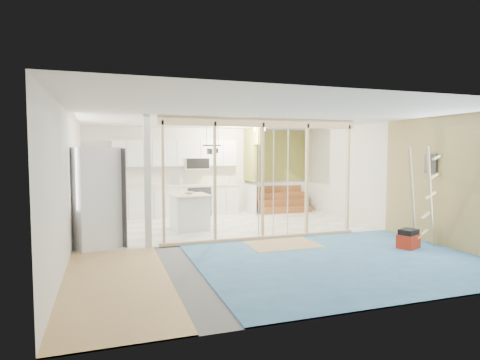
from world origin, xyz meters
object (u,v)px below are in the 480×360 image
object	(u,v)px
fridge	(95,198)
ladder	(424,197)
toolbox	(408,240)
island	(190,212)

from	to	relation	value
fridge	ladder	world-z (taller)	ladder
toolbox	fridge	bearing A→B (deg)	136.01
fridge	island	size ratio (longest dim) A/B	2.07
fridge	toolbox	bearing A→B (deg)	-44.43
island	toolbox	bearing A→B (deg)	-45.70
ladder	toolbox	bearing A→B (deg)	153.23
fridge	ladder	bearing A→B (deg)	-43.53
island	ladder	distance (m)	5.16
fridge	ladder	size ratio (longest dim) A/B	1.00
island	ladder	size ratio (longest dim) A/B	0.48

